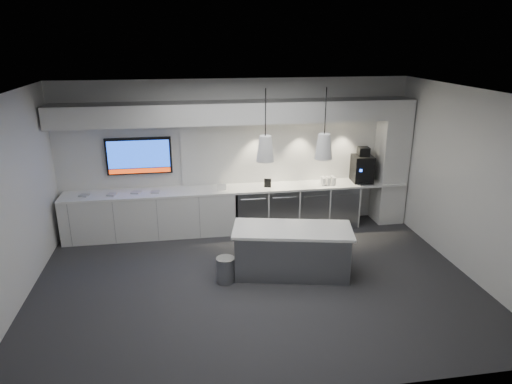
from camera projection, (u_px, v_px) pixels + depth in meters
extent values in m
plane|color=#2B2B2E|center=(256.00, 283.00, 7.33)|extent=(7.00, 7.00, 0.00)
plane|color=black|center=(255.00, 93.00, 6.37)|extent=(7.00, 7.00, 0.00)
plane|color=silver|center=(236.00, 155.00, 9.19)|extent=(7.00, 0.00, 7.00)
plane|color=silver|center=(295.00, 276.00, 4.51)|extent=(7.00, 0.00, 7.00)
plane|color=silver|center=(7.00, 208.00, 6.32)|extent=(0.00, 7.00, 7.00)
plane|color=silver|center=(469.00, 183.00, 7.37)|extent=(0.00, 7.00, 7.00)
cube|color=white|center=(238.00, 189.00, 9.08)|extent=(6.80, 0.65, 0.04)
cube|color=silver|center=(150.00, 215.00, 8.96)|extent=(3.30, 0.63, 0.86)
cube|color=gray|center=(251.00, 209.00, 9.27)|extent=(0.60, 0.61, 0.85)
cube|color=gray|center=(281.00, 208.00, 9.36)|extent=(0.60, 0.61, 0.85)
cube|color=gray|center=(311.00, 206.00, 9.45)|extent=(0.60, 0.61, 0.85)
cube|color=gray|center=(340.00, 204.00, 9.55)|extent=(0.60, 0.61, 0.85)
cube|color=silver|center=(294.00, 150.00, 9.33)|extent=(4.60, 0.03, 1.30)
cube|color=silver|center=(237.00, 112.00, 8.62)|extent=(6.90, 0.60, 0.40)
cube|color=silver|center=(391.00, 161.00, 9.45)|extent=(0.55, 0.55, 2.60)
cube|color=black|center=(139.00, 156.00, 8.84)|extent=(1.25, 0.06, 0.72)
cube|color=#133AB5|center=(139.00, 154.00, 8.79)|extent=(1.17, 0.00, 0.54)
cube|color=red|center=(140.00, 171.00, 8.90)|extent=(1.17, 0.00, 0.09)
cube|color=gray|center=(292.00, 252.00, 7.50)|extent=(1.94, 1.10, 0.77)
cube|color=white|center=(293.00, 230.00, 7.37)|extent=(2.05, 1.21, 0.05)
cylinder|color=gray|center=(226.00, 270.00, 7.30)|extent=(0.33, 0.33, 0.42)
cube|color=black|center=(362.00, 169.00, 9.40)|extent=(0.43, 0.48, 0.54)
cube|color=black|center=(363.00, 151.00, 9.29)|extent=(0.23, 0.23, 0.18)
cube|color=gray|center=(366.00, 184.00, 9.26)|extent=(0.31, 0.22, 0.03)
cube|color=black|center=(268.00, 183.00, 9.07)|extent=(0.14, 0.06, 0.18)
cube|color=white|center=(222.00, 187.00, 8.90)|extent=(0.18, 0.04, 0.14)
cube|color=#A9A9A9|center=(84.00, 195.00, 8.60)|extent=(0.20, 0.20, 0.02)
cube|color=#A9A9A9|center=(112.00, 194.00, 8.65)|extent=(0.20, 0.20, 0.02)
cube|color=#A9A9A9|center=(136.00, 192.00, 8.77)|extent=(0.20, 0.20, 0.02)
cube|color=#A9A9A9|center=(155.00, 192.00, 8.79)|extent=(0.17, 0.17, 0.02)
cone|color=silver|center=(265.00, 149.00, 6.86)|extent=(0.27, 0.27, 0.39)
cylinder|color=black|center=(266.00, 112.00, 6.69)|extent=(0.02, 0.02, 0.70)
cone|color=silver|center=(324.00, 146.00, 7.00)|extent=(0.27, 0.27, 0.39)
cylinder|color=black|center=(326.00, 111.00, 6.83)|extent=(0.02, 0.02, 0.70)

